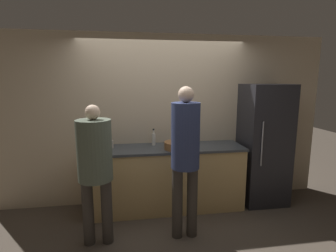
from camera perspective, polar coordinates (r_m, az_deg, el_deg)
The scene contains 10 objects.
ground_plane at distance 3.88m, azimuth 0.35°, elevation -19.62°, with size 14.00×14.00×0.00m, color #4C4238.
wall_back at distance 4.09m, azimuth -1.14°, elevation 1.31°, with size 5.20×0.06×2.60m.
counter at distance 4.00m, azimuth -0.49°, elevation -11.13°, with size 2.30×0.66×0.95m.
refrigerator at distance 4.35m, azimuth 20.10°, elevation -3.78°, with size 0.67×0.63×1.86m.
person_left at distance 3.10m, azimuth -15.60°, elevation -7.45°, with size 0.39×0.39×1.65m.
person_center at distance 3.10m, azimuth 3.80°, elevation -5.33°, with size 0.34×0.34×1.85m.
fruit_bowl at distance 3.73m, azimuth 2.00°, elevation -4.24°, with size 0.36×0.36×0.15m.
utensil_crock at distance 3.87m, azimuth -12.60°, elevation -3.82°, with size 0.11×0.11×0.24m.
bottle_clear at distance 3.94m, azimuth -3.14°, elevation -2.79°, with size 0.06×0.06×0.25m.
cup_blue at distance 3.90m, azimuth 4.56°, elevation -3.68°, with size 0.08×0.08×0.10m.
Camera 1 is at (-0.54, -3.33, 1.92)m, focal length 28.00 mm.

